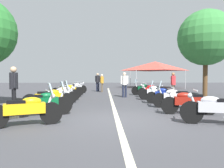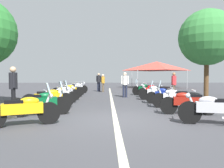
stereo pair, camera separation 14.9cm
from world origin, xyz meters
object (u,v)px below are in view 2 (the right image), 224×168
bystander_0 (174,83)px  event_tent (157,66)px  motorcycle_right_row_1 (187,102)px  bystander_2 (99,81)px  motorcycle_right_row_2 (175,97)px  motorcycle_right_row_4 (156,92)px  motorcycle_left_row_1 (41,102)px  motorcycle_right_row_6 (146,89)px  roadside_tree_1 (207,38)px  motorcycle_right_row_5 (154,91)px  bystander_1 (103,82)px  motorcycle_left_row_2 (49,98)px  motorcycle_left_row_3 (58,95)px  motorcycle_left_row_7 (76,88)px  bystander_4 (125,83)px  traffic_cone_1 (41,97)px  motorcycle_left_row_4 (63,93)px  motorcycle_right_row_0 (214,109)px  motorcycle_left_row_6 (72,89)px  motorcycle_left_row_0 (24,109)px  motorcycle_right_row_3 (165,95)px  motorcycle_left_row_5 (68,90)px  bystander_3 (13,85)px

bystander_0 → event_tent: 11.92m
motorcycle_right_row_1 → bystander_2: (11.95, 3.71, 0.54)m
motorcycle_right_row_2 → motorcycle_right_row_4: 3.25m
motorcycle_left_row_1 → motorcycle_right_row_6: 9.53m
roadside_tree_1 → bystander_2: bearing=57.8°
motorcycle_right_row_5 → bystander_1: bearing=-35.7°
motorcycle_left_row_1 → bystander_0: 9.38m
bystander_2 → motorcycle_left_row_2: bearing=-157.5°
motorcycle_right_row_5 → motorcycle_left_row_3: bearing=47.7°
event_tent → motorcycle_right_row_5: bearing=166.0°
motorcycle_left_row_7 → bystander_4: bystander_4 is taller
roadside_tree_1 → event_tent: (10.99, 0.93, -1.44)m
motorcycle_right_row_5 → traffic_cone_1: bearing=38.4°
motorcycle_left_row_4 → traffic_cone_1: bearing=-172.2°
motorcycle_right_row_0 → bystander_4: bystander_4 is taller
motorcycle_left_row_6 → motorcycle_right_row_5: 5.90m
motorcycle_right_row_5 → bystander_2: bearing=-36.6°
motorcycle_left_row_6 → bystander_0: 7.23m
event_tent → motorcycle_left_row_0: bearing=157.1°
motorcycle_right_row_2 → motorcycle_right_row_3: (1.49, 0.03, -0.01)m
motorcycle_right_row_5 → roadside_tree_1: size_ratio=0.34×
motorcycle_left_row_5 → bystander_3: (-5.45, 1.18, 0.59)m
motorcycle_left_row_7 → motorcycle_left_row_1: bearing=-121.9°
motorcycle_left_row_7 → bystander_0: 7.70m
motorcycle_left_row_2 → motorcycle_right_row_2: 5.50m
bystander_0 → roadside_tree_1: 4.06m
traffic_cone_1 → bystander_0: bearing=-73.3°
motorcycle_left_row_0 → motorcycle_right_row_6: same height
traffic_cone_1 → event_tent: event_tent is taller
motorcycle_left_row_5 → bystander_2: bystander_2 is taller
motorcycle_left_row_2 → bystander_4: (4.94, -3.69, 0.50)m
motorcycle_left_row_3 → bystander_3: bearing=-147.8°
motorcycle_left_row_6 → motorcycle_right_row_6: bearing=-34.3°
bystander_2 → motorcycle_right_row_4: bearing=-120.6°
motorcycle_left_row_4 → motorcycle_right_row_3: size_ratio=0.94×
motorcycle_left_row_2 → motorcycle_right_row_6: bearing=24.6°
bystander_4 → motorcycle_right_row_3: bearing=20.1°
motorcycle_left_row_1 → traffic_cone_1: (4.07, 1.27, -0.18)m
bystander_0 → bystander_3: size_ratio=0.93×
motorcycle_left_row_7 → motorcycle_right_row_0: size_ratio=0.90×
motorcycle_left_row_7 → motorcycle_right_row_3: motorcycle_right_row_3 is taller
motorcycle_left_row_7 → motorcycle_right_row_3: size_ratio=0.89×
motorcycle_left_row_2 → motorcycle_right_row_2: bearing=-24.6°
motorcycle_left_row_1 → motorcycle_right_row_4: (4.93, -5.25, -0.02)m
motorcycle_left_row_5 → motorcycle_left_row_6: motorcycle_left_row_5 is taller
motorcycle_right_row_2 → motorcycle_right_row_1: bearing=101.9°
motorcycle_left_row_7 → motorcycle_right_row_1: (-9.64, -5.46, -0.01)m
motorcycle_left_row_3 → bystander_2: bearing=49.1°
motorcycle_right_row_2 → motorcycle_right_row_0: bearing=105.7°
bystander_4 → bystander_1: bearing=-169.2°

